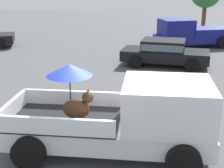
{
  "coord_description": "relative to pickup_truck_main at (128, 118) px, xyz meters",
  "views": [
    {
      "loc": [
        -0.19,
        -7.38,
        4.22
      ],
      "look_at": [
        0.14,
        2.21,
        1.1
      ],
      "focal_mm": 52.08,
      "sensor_mm": 36.0,
      "label": 1
    }
  ],
  "objects": [
    {
      "name": "pickup_truck_red",
      "position": [
        5.08,
        13.28,
        -0.09
      ],
      "size": [
        5.05,
        2.85,
        1.8
      ],
      "rotation": [
        0.0,
        0.0,
        3.33
      ],
      "color": "black",
      "rests_on": "ground"
    },
    {
      "name": "parked_sedan_far",
      "position": [
        2.54,
        8.6,
        -0.22
      ],
      "size": [
        4.62,
        2.91,
        1.33
      ],
      "rotation": [
        0.0,
        0.0,
        -0.29
      ],
      "color": "black",
      "rests_on": "ground"
    },
    {
      "name": "ground_plane",
      "position": [
        -0.45,
        0.07,
        -0.96
      ],
      "size": [
        80.0,
        80.0,
        0.0
      ],
      "primitive_type": "plane",
      "color": "#4C4C4F"
    },
    {
      "name": "pickup_truck_main",
      "position": [
        0.0,
        0.0,
        0.0
      ],
      "size": [
        5.27,
        2.86,
        2.28
      ],
      "rotation": [
        0.0,
        0.0,
        -0.15
      ],
      "color": "black",
      "rests_on": "ground"
    }
  ]
}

